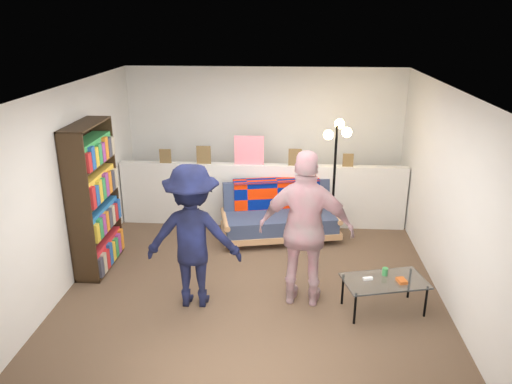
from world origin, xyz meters
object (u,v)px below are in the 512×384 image
futon_sofa (280,216)px  floor_lamp (336,156)px  bookshelf (94,203)px  person_left (193,236)px  person_right (306,230)px  coffee_table (385,282)px

futon_sofa → floor_lamp: 1.21m
bookshelf → person_left: bearing=-29.1°
person_right → person_left: bearing=11.7°
person_left → futon_sofa: bearing=-117.4°
bookshelf → person_right: size_ratio=1.06×
person_right → bookshelf: bearing=-7.2°
bookshelf → floor_lamp: bookshelf is taller
coffee_table → person_right: (-0.90, 0.13, 0.55)m
futon_sofa → coffee_table: 2.26m
bookshelf → floor_lamp: (3.16, 1.12, 0.37)m
floor_lamp → bookshelf: bearing=-160.5°
person_left → person_right: (1.26, 0.10, 0.08)m
floor_lamp → person_right: (-0.47, -1.82, -0.36)m
bookshelf → person_right: (2.70, -0.70, 0.01)m
floor_lamp → futon_sofa: bearing=-176.6°
coffee_table → floor_lamp: floor_lamp is taller
futon_sofa → coffee_table: size_ratio=1.83×
futon_sofa → floor_lamp: size_ratio=1.03×
bookshelf → floor_lamp: 3.38m
bookshelf → person_right: bookshelf is taller
coffee_table → person_right: bearing=171.9°
bookshelf → person_right: 2.79m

